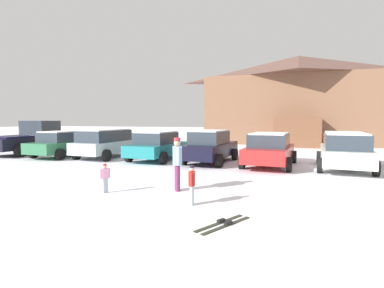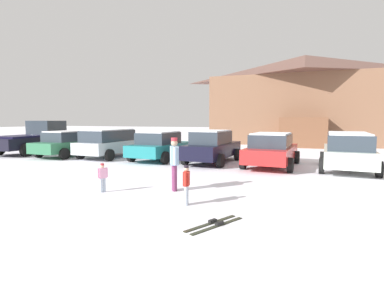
{
  "view_description": "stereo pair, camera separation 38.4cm",
  "coord_description": "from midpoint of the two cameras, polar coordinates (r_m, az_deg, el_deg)",
  "views": [
    {
      "loc": [
        2.79,
        -3.91,
        2.23
      ],
      "look_at": [
        -0.97,
        7.69,
        1.23
      ],
      "focal_mm": 28.0,
      "sensor_mm": 36.0,
      "label": 1
    },
    {
      "loc": [
        3.15,
        -3.79,
        2.23
      ],
      "look_at": [
        -0.97,
        7.69,
        1.23
      ],
      "focal_mm": 28.0,
      "sensor_mm": 36.0,
      "label": 2
    }
  ],
  "objects": [
    {
      "name": "pickup_truck",
      "position": [
        22.6,
        -27.0,
        1.04
      ],
      "size": [
        2.58,
        5.55,
        2.15
      ],
      "color": "black",
      "rests_on": "ground"
    },
    {
      "name": "parked_green_coupe",
      "position": [
        19.68,
        -21.96,
        0.15
      ],
      "size": [
        2.36,
        4.54,
        1.54
      ],
      "color": "#2E704A",
      "rests_on": "ground"
    },
    {
      "name": "skier_child_in_red_jacket",
      "position": [
        7.85,
        0.34,
        -7.36
      ],
      "size": [
        0.2,
        0.38,
        1.05
      ],
      "color": "#A7B6C6",
      "rests_on": "ground"
    },
    {
      "name": "skier_adult_in_blue_parka",
      "position": [
        9.37,
        -2.21,
        -3.22
      ],
      "size": [
        0.4,
        0.56,
        1.67
      ],
      "color": "#6C2C51",
      "rests_on": "ground"
    },
    {
      "name": "ground",
      "position": [
        5.35,
        -17.34,
        -20.16
      ],
      "size": [
        160.0,
        160.0,
        0.0
      ],
      "primitive_type": "plane",
      "color": "white"
    },
    {
      "name": "parked_black_sedan",
      "position": [
        15.45,
        4.6,
        -0.46
      ],
      "size": [
        2.37,
        4.54,
        1.69
      ],
      "color": "black",
      "rests_on": "ground"
    },
    {
      "name": "parked_silver_wagon",
      "position": [
        18.22,
        -14.96,
        0.33
      ],
      "size": [
        2.41,
        4.25,
        1.66
      ],
      "color": "#B5BDC5",
      "rests_on": "ground"
    },
    {
      "name": "skier_child_in_pink_snowsuit",
      "position": [
        9.56,
        -15.57,
        -5.89
      ],
      "size": [
        0.22,
        0.29,
        0.89
      ],
      "color": "#A1B3C5",
      "rests_on": "ground"
    },
    {
      "name": "pair_of_skis",
      "position": [
        6.6,
        6.07,
        -14.89
      ],
      "size": [
        0.97,
        1.47,
        0.08
      ],
      "color": "#292D1E",
      "rests_on": "ground"
    },
    {
      "name": "parked_red_sedan",
      "position": [
        14.75,
        15.65,
        -0.99
      ],
      "size": [
        2.54,
        4.76,
        1.6
      ],
      "color": "red",
      "rests_on": "ground"
    },
    {
      "name": "ski_lodge",
      "position": [
        31.15,
        20.89,
        8.07
      ],
      "size": [
        17.04,
        11.39,
        8.38
      ],
      "color": "brown",
      "rests_on": "ground"
    },
    {
      "name": "parked_white_suv",
      "position": [
        14.89,
        28.2,
        -1.0
      ],
      "size": [
        2.51,
        4.73,
        1.66
      ],
      "color": "white",
      "rests_on": "ground"
    },
    {
      "name": "parked_teal_hatchback",
      "position": [
        16.56,
        -5.46,
        -0.27
      ],
      "size": [
        2.47,
        4.4,
        1.59
      ],
      "color": "teal",
      "rests_on": "ground"
    }
  ]
}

